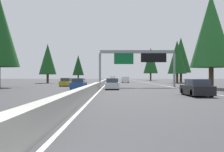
{
  "coord_description": "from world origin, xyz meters",
  "views": [
    {
      "loc": [
        -4.16,
        -1.87,
        1.66
      ],
      "look_at": [
        47.19,
        -1.66,
        1.84
      ],
      "focal_mm": 41.47,
      "sensor_mm": 36.0,
      "label": 1
    }
  ],
  "objects_px": {
    "sign_gantry_overhead": "(138,58)",
    "minivan_distant_b": "(125,79)",
    "sedan_far_center": "(197,88)",
    "conifer_right_mid": "(177,57)",
    "conifer_right_far": "(181,55)",
    "pickup_far_right": "(113,79)",
    "conifer_left_mid": "(48,59)",
    "conifer_right_near": "(211,31)",
    "oncoming_far": "(79,84)",
    "conifer_left_far": "(78,65)",
    "sedan_mid_right": "(112,84)",
    "sedan_near_center": "(112,79)",
    "oncoming_near": "(66,82)",
    "conifer_right_distant": "(151,61)"
  },
  "relations": [
    {
      "from": "minivan_distant_b",
      "to": "sedan_near_center",
      "type": "distance_m",
      "value": 46.54
    },
    {
      "from": "sign_gantry_overhead",
      "to": "conifer_right_distant",
      "type": "bearing_deg",
      "value": -9.83
    },
    {
      "from": "sign_gantry_overhead",
      "to": "minivan_distant_b",
      "type": "relative_size",
      "value": 2.54
    },
    {
      "from": "oncoming_far",
      "to": "conifer_left_far",
      "type": "relative_size",
      "value": 0.42
    },
    {
      "from": "sedan_far_center",
      "to": "sedan_near_center",
      "type": "xyz_separation_m",
      "value": [
        98.19,
        7.57,
        0.0
      ]
    },
    {
      "from": "oncoming_near",
      "to": "conifer_left_mid",
      "type": "distance_m",
      "value": 25.62
    },
    {
      "from": "sedan_near_center",
      "to": "conifer_left_mid",
      "type": "bearing_deg",
      "value": 161.37
    },
    {
      "from": "conifer_left_far",
      "to": "conifer_right_distant",
      "type": "bearing_deg",
      "value": -67.96
    },
    {
      "from": "oncoming_far",
      "to": "conifer_left_mid",
      "type": "height_order",
      "value": "conifer_left_mid"
    },
    {
      "from": "oncoming_near",
      "to": "conifer_right_mid",
      "type": "xyz_separation_m",
      "value": [
        23.4,
        -25.64,
        6.31
      ]
    },
    {
      "from": "minivan_distant_b",
      "to": "conifer_left_mid",
      "type": "distance_m",
      "value": 22.4
    },
    {
      "from": "oncoming_near",
      "to": "conifer_right_distant",
      "type": "bearing_deg",
      "value": 160.32
    },
    {
      "from": "sedan_far_center",
      "to": "pickup_far_right",
      "type": "distance_m",
      "value": 70.41
    },
    {
      "from": "sedan_far_center",
      "to": "conifer_right_far",
      "type": "bearing_deg",
      "value": -13.33
    },
    {
      "from": "sedan_far_center",
      "to": "conifer_left_far",
      "type": "xyz_separation_m",
      "value": [
        82.19,
        21.45,
        5.73
      ]
    },
    {
      "from": "pickup_far_right",
      "to": "conifer_right_mid",
      "type": "height_order",
      "value": "conifer_right_mid"
    },
    {
      "from": "oncoming_far",
      "to": "pickup_far_right",
      "type": "bearing_deg",
      "value": 175.46
    },
    {
      "from": "minivan_distant_b",
      "to": "conifer_right_far",
      "type": "bearing_deg",
      "value": -86.08
    },
    {
      "from": "sedan_mid_right",
      "to": "conifer_right_near",
      "type": "relative_size",
      "value": 0.32
    },
    {
      "from": "sedan_far_center",
      "to": "sedan_mid_right",
      "type": "distance_m",
      "value": 14.09
    },
    {
      "from": "conifer_right_mid",
      "to": "conifer_left_mid",
      "type": "distance_m",
      "value": 34.86
    },
    {
      "from": "oncoming_near",
      "to": "oncoming_far",
      "type": "xyz_separation_m",
      "value": [
        -11.32,
        -3.74,
        0.0
      ]
    },
    {
      "from": "sign_gantry_overhead",
      "to": "pickup_far_right",
      "type": "distance_m",
      "value": 50.23
    },
    {
      "from": "conifer_right_mid",
      "to": "conifer_right_distant",
      "type": "xyz_separation_m",
      "value": [
        47.88,
        0.15,
        2.11
      ]
    },
    {
      "from": "conifer_right_mid",
      "to": "conifer_left_far",
      "type": "height_order",
      "value": "conifer_right_mid"
    },
    {
      "from": "sedan_far_center",
      "to": "conifer_right_mid",
      "type": "distance_m",
      "value": 48.41
    },
    {
      "from": "minivan_distant_b",
      "to": "conifer_right_far",
      "type": "height_order",
      "value": "conifer_right_far"
    },
    {
      "from": "sedan_far_center",
      "to": "conifer_left_mid",
      "type": "xyz_separation_m",
      "value": [
        46.76,
        24.91,
        5.76
      ]
    },
    {
      "from": "sedan_far_center",
      "to": "oncoming_far",
      "type": "relative_size",
      "value": 1.0
    },
    {
      "from": "conifer_right_near",
      "to": "conifer_left_mid",
      "type": "bearing_deg",
      "value": 45.73
    },
    {
      "from": "minivan_distant_b",
      "to": "sedan_far_center",
      "type": "bearing_deg",
      "value": -175.83
    },
    {
      "from": "pickup_far_right",
      "to": "oncoming_far",
      "type": "bearing_deg",
      "value": 175.46
    },
    {
      "from": "sedan_near_center",
      "to": "oncoming_near",
      "type": "bearing_deg",
      "value": 173.79
    },
    {
      "from": "pickup_far_right",
      "to": "oncoming_near",
      "type": "height_order",
      "value": "pickup_far_right"
    },
    {
      "from": "sedan_far_center",
      "to": "oncoming_far",
      "type": "xyz_separation_m",
      "value": [
        12.24,
        11.95,
        0.0
      ]
    },
    {
      "from": "minivan_distant_b",
      "to": "conifer_left_mid",
      "type": "bearing_deg",
      "value": 103.41
    },
    {
      "from": "minivan_distant_b",
      "to": "oncoming_near",
      "type": "xyz_separation_m",
      "value": [
        -28.24,
        11.91,
        -0.27
      ]
    },
    {
      "from": "sign_gantry_overhead",
      "to": "sedan_mid_right",
      "type": "relative_size",
      "value": 2.88
    },
    {
      "from": "sedan_far_center",
      "to": "conifer_right_near",
      "type": "distance_m",
      "value": 18.77
    },
    {
      "from": "pickup_far_right",
      "to": "conifer_left_mid",
      "type": "xyz_separation_m",
      "value": [
        -23.26,
        17.54,
        5.53
      ]
    },
    {
      "from": "minivan_distant_b",
      "to": "conifer_right_mid",
      "type": "distance_m",
      "value": 15.76
    },
    {
      "from": "sedan_mid_right",
      "to": "pickup_far_right",
      "type": "height_order",
      "value": "pickup_far_right"
    },
    {
      "from": "oncoming_near",
      "to": "oncoming_far",
      "type": "relative_size",
      "value": 1.0
    },
    {
      "from": "conifer_right_mid",
      "to": "minivan_distant_b",
      "type": "bearing_deg",
      "value": 70.58
    },
    {
      "from": "sedan_far_center",
      "to": "conifer_right_near",
      "type": "bearing_deg",
      "value": -24.8
    },
    {
      "from": "oncoming_near",
      "to": "conifer_left_far",
      "type": "bearing_deg",
      "value": -174.39
    },
    {
      "from": "sign_gantry_overhead",
      "to": "oncoming_far",
      "type": "height_order",
      "value": "sign_gantry_overhead"
    },
    {
      "from": "pickup_far_right",
      "to": "sedan_near_center",
      "type": "xyz_separation_m",
      "value": [
        28.17,
        0.21,
        -0.23
      ]
    },
    {
      "from": "oncoming_far",
      "to": "conifer_right_far",
      "type": "xyz_separation_m",
      "value": [
        40.67,
        -24.49,
        7.37
      ]
    },
    {
      "from": "sedan_near_center",
      "to": "conifer_left_mid",
      "type": "xyz_separation_m",
      "value": [
        -51.43,
        17.33,
        5.76
      ]
    }
  ]
}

